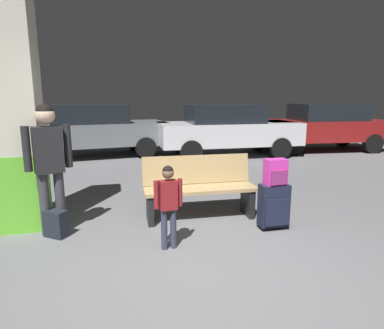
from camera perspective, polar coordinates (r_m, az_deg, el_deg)
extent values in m
cube|color=slate|center=(7.13, -7.05, -2.98)|extent=(18.00, 18.00, 0.10)
cube|color=#66C633|center=(4.97, -26.85, -4.00)|extent=(0.57, 0.57, 1.00)
cube|color=beige|center=(4.84, -28.61, 14.62)|extent=(0.56, 0.56, 2.20)
cube|color=tan|center=(4.73, 1.44, -4.24)|extent=(1.62, 0.50, 0.05)
cube|color=tan|center=(4.91, 0.79, -0.82)|extent=(1.60, 0.18, 0.42)
cube|color=black|center=(4.69, -7.23, -7.43)|extent=(0.10, 0.40, 0.41)
cube|color=black|center=(5.00, 9.53, -6.28)|extent=(0.10, 0.40, 0.41)
cube|color=#191E33|center=(4.53, 13.85, -6.81)|extent=(0.38, 0.21, 0.56)
cube|color=#191E33|center=(4.46, 14.46, -7.97)|extent=(0.34, 0.03, 0.36)
cube|color=#A5A5AA|center=(4.53, 13.56, -3.29)|extent=(0.14, 0.03, 0.02)
cylinder|color=black|center=(4.64, 11.40, -10.23)|extent=(0.02, 0.04, 0.04)
cylinder|color=black|center=(4.77, 14.95, -9.77)|extent=(0.02, 0.04, 0.04)
cube|color=#D833A5|center=(4.41, 14.13, -1.26)|extent=(0.29, 0.17, 0.34)
cube|color=#8E2B70|center=(4.35, 14.74, -2.17)|extent=(0.23, 0.04, 0.19)
cylinder|color=black|center=(4.38, 14.23, 0.76)|extent=(0.06, 0.03, 0.02)
cylinder|color=#33384C|center=(3.90, -3.23, -10.89)|extent=(0.07, 0.07, 0.48)
cylinder|color=#33384C|center=(3.87, -4.79, -11.09)|extent=(0.07, 0.07, 0.48)
cube|color=maroon|center=(3.75, -4.10, -5.24)|extent=(0.21, 0.14, 0.34)
cylinder|color=maroon|center=(3.78, -2.09, -4.79)|extent=(0.06, 0.06, 0.32)
cylinder|color=maroon|center=(3.71, -6.16, -5.20)|extent=(0.06, 0.06, 0.32)
sphere|color=brown|center=(3.68, -4.15, -1.43)|extent=(0.13, 0.13, 0.13)
sphere|color=black|center=(3.68, -4.16, -1.15)|extent=(0.12, 0.12, 0.12)
cylinder|color=red|center=(3.82, -5.53, -4.70)|extent=(0.06, 0.06, 0.10)
cylinder|color=red|center=(3.80, -5.56, -3.61)|extent=(0.01, 0.01, 0.06)
cylinder|color=#38383D|center=(4.59, -21.67, -6.05)|extent=(0.12, 0.12, 0.81)
cylinder|color=#38383D|center=(4.56, -23.95, -6.35)|extent=(0.12, 0.12, 0.81)
cube|color=#232326|center=(4.42, -23.50, 2.34)|extent=(0.37, 0.29, 0.57)
cylinder|color=#232326|center=(4.46, -20.56, 3.01)|extent=(0.09, 0.09, 0.54)
cylinder|color=#232326|center=(4.39, -26.54, 2.39)|extent=(0.09, 0.09, 0.54)
sphere|color=beige|center=(4.38, -23.93, 7.75)|extent=(0.23, 0.23, 0.23)
sphere|color=black|center=(4.38, -23.97, 8.17)|extent=(0.21, 0.21, 0.21)
cube|color=#1E232D|center=(4.54, -22.32, -9.39)|extent=(0.32, 0.30, 0.34)
cube|color=#333842|center=(4.62, -21.42, -9.64)|extent=(0.20, 0.16, 0.19)
cylinder|color=black|center=(4.49, -22.47, -7.50)|extent=(0.06, 0.06, 0.02)
cube|color=maroon|center=(11.70, 21.34, 5.56)|extent=(4.24, 2.08, 0.64)
cube|color=black|center=(11.74, 22.19, 8.36)|extent=(2.24, 1.73, 0.52)
cylinder|color=black|center=(10.44, 17.17, 3.15)|extent=(0.62, 0.26, 0.60)
cylinder|color=black|center=(11.88, 13.83, 4.29)|extent=(0.62, 0.26, 0.60)
cylinder|color=black|center=(11.80, 28.63, 3.17)|extent=(0.62, 0.26, 0.60)
cylinder|color=black|center=(13.10, 24.43, 4.24)|extent=(0.62, 0.26, 0.60)
cube|color=slate|center=(10.18, -16.25, 5.11)|extent=(4.28, 2.20, 0.64)
cube|color=black|center=(10.12, -17.28, 8.31)|extent=(2.28, 1.79, 0.52)
cylinder|color=black|center=(11.19, -9.89, 4.03)|extent=(0.62, 0.27, 0.60)
cylinder|color=black|center=(9.65, -7.96, 2.91)|extent=(0.62, 0.27, 0.60)
cylinder|color=black|center=(10.98, -23.30, 3.12)|extent=(0.62, 0.27, 0.60)
cylinder|color=black|center=(9.40, -23.56, 1.83)|extent=(0.62, 0.27, 0.60)
cube|color=silver|center=(9.94, 6.23, 5.36)|extent=(4.15, 1.82, 0.64)
cube|color=black|center=(9.85, 5.47, 8.70)|extent=(2.14, 1.60, 0.52)
cylinder|color=black|center=(11.19, 11.21, 3.98)|extent=(0.61, 0.22, 0.60)
cylinder|color=black|center=(9.76, 14.95, 2.73)|extent=(0.61, 0.22, 0.60)
cylinder|color=black|center=(10.43, -2.02, 3.66)|extent=(0.61, 0.22, 0.60)
cylinder|color=black|center=(8.88, -0.14, 2.28)|extent=(0.61, 0.22, 0.60)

